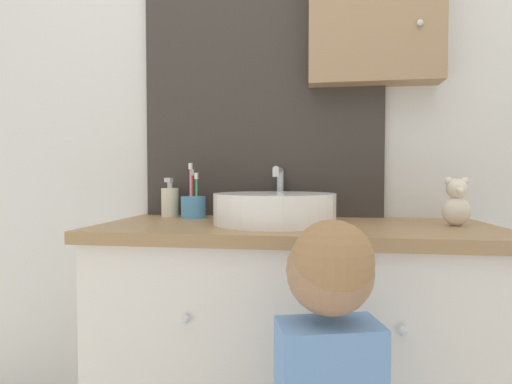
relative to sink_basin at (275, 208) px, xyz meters
The scene contains 7 objects.
wall_back 0.53m from the sink_basin, 75.57° to the left, with size 3.20×0.18×2.50m.
vanity_counter 0.44m from the sink_basin, ahead, with size 1.19×0.52×0.78m.
sink_basin is the anchor object (origin of this frame).
toothbrush_holder 0.33m from the sink_basin, 156.45° to the left, with size 0.09×0.09×0.19m.
soap_dispenser 0.44m from the sink_basin, 157.33° to the left, with size 0.06×0.06×0.14m.
child_figure 0.57m from the sink_basin, 71.32° to the right, with size 0.22×0.43×0.85m.
teddy_bear 0.54m from the sink_basin, ahead, with size 0.08×0.07×0.14m.
Camera 1 is at (0.06, -0.88, 0.92)m, focal length 28.00 mm.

